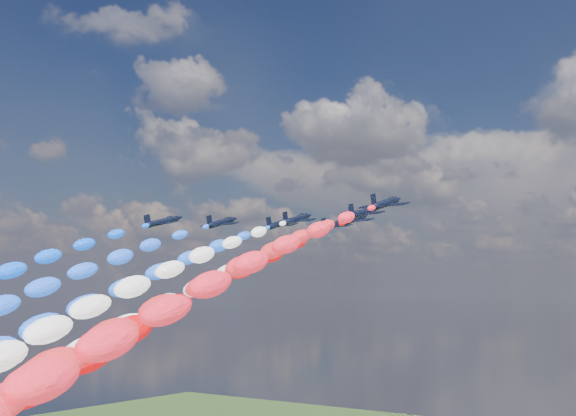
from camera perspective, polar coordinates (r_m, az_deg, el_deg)
The scene contains 14 objects.
jet_0 at distance 174.88m, azimuth -9.53°, elevation -1.03°, with size 9.38×12.57×2.77m, color black, non-canonical shape.
jet_1 at distance 175.19m, azimuth -5.10°, elevation -1.11°, with size 9.38×12.57×2.77m, color black, non-canonical shape.
jet_2 at distance 177.54m, azimuth -0.60°, elevation -1.20°, with size 9.38×12.57×2.77m, color black, non-canonical shape.
trail_2 at distance 132.99m, azimuth -16.48°, elevation -8.91°, with size 5.95×116.90×48.69m, color blue, non-canonical shape.
jet_3 at distance 166.85m, azimuth 0.65°, elevation -0.86°, with size 9.38×12.57×2.77m, color black, non-canonical shape.
trail_3 at distance 121.63m, azimuth -16.20°, elevation -9.16°, with size 5.95×116.90×48.69m, color white, non-canonical shape.
jet_4 at distance 180.36m, azimuth 3.54°, elevation -1.28°, with size 9.38×12.57×2.77m, color black, non-canonical shape.
trail_4 at distance 132.39m, azimuth -10.71°, elevation -9.08°, with size 5.95×116.90×48.69m, color white, non-canonical shape.
jet_5 at distance 167.00m, azimuth 5.05°, elevation -0.84°, with size 9.38×12.57×2.77m, color black, non-canonical shape.
trail_5 at distance 118.26m, azimuth -10.22°, elevation -9.40°, with size 5.95×116.90×48.69m, color red, non-canonical shape.
jet_6 at distance 153.08m, azimuth 5.73°, elevation -0.30°, with size 9.38×12.57×2.77m, color black, non-canonical shape.
trail_6 at distance 104.30m, azimuth -11.28°, elevation -9.76°, with size 5.95×116.90×48.69m, color red, non-canonical shape.
jet_7 at distance 139.01m, azimuth 7.40°, elevation 0.36°, with size 9.38×12.57×2.77m, color black, non-canonical shape.
trail_7 at distance 89.54m, azimuth -11.46°, elevation -10.30°, with size 5.95×116.90×48.69m, color #FA1F31, non-canonical shape.
Camera 1 is at (94.36, -127.19, 90.32)m, focal length 46.81 mm.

